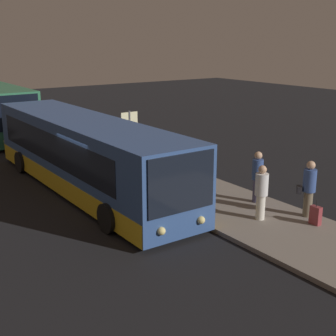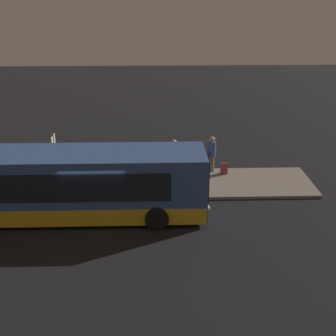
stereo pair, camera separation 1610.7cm
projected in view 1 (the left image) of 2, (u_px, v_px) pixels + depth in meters
ground at (101, 203)px, 16.83m from camera, size 80.00×80.00×0.00m
platform at (177, 185)px, 18.67m from camera, size 20.00×3.55×0.14m
bus_lead at (84, 155)px, 18.05m from camera, size 12.65×2.85×2.80m
passenger_boarding at (261, 191)px, 14.73m from camera, size 0.58×0.58×1.78m
passenger_waiting at (309, 187)px, 14.97m from camera, size 0.65×0.67×1.86m
passenger_with_bags at (257, 175)px, 16.29m from camera, size 0.54×0.54×1.83m
suitcase at (316, 215)px, 14.49m from camera, size 0.35×0.19×0.83m
sign_post at (130, 135)px, 19.32m from camera, size 0.10×0.77×2.74m
trash_bin at (137, 163)px, 20.49m from camera, size 0.44×0.44×0.65m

